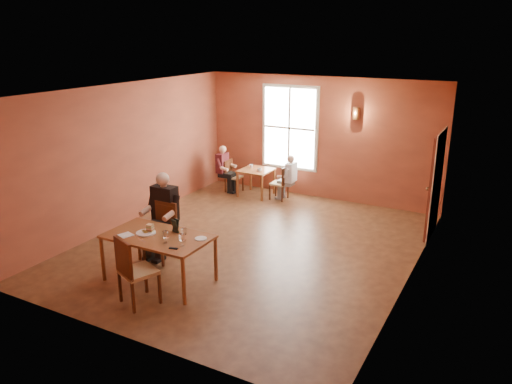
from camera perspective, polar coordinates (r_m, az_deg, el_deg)
The scene contains 30 objects.
ground at distance 9.80m, azimuth -0.56°, elevation -6.17°, with size 6.00×7.00×0.01m, color brown.
wall_back at distance 12.39m, azimuth 7.31°, elevation 6.09°, with size 6.00×0.04×3.00m, color brown.
wall_front at distance 6.61m, azimuth -15.46°, elevation -4.89°, with size 6.00×0.04×3.00m, color brown.
wall_left at distance 11.02m, azimuth -14.41°, elevation 4.21°, with size 0.04×7.00×3.00m, color brown.
wall_right at distance 8.33m, azimuth 17.80°, elevation -0.41°, with size 0.04×7.00×3.00m, color brown.
ceiling at distance 9.01m, azimuth -0.62°, elevation 11.55°, with size 6.00×7.00×0.04m, color white.
window at distance 12.61m, azimuth 3.85°, elevation 7.32°, with size 1.36×0.10×1.96m, color white.
door at distance 10.64m, azimuth 19.68°, elevation 0.74°, with size 0.12×1.04×2.10m, color maroon.
wall_sconce at distance 11.89m, azimuth 11.35°, elevation 8.82°, with size 0.16×0.16×0.28m, color brown.
main_table at distance 8.50m, azimuth -11.01°, elevation -7.42°, with size 1.73×0.97×0.81m, color brown, non-canonical shape.
chair_diner_main at distance 9.20m, azimuth -10.94°, elevation -4.58°, with size 0.47×0.47×1.06m, color #3C200D, non-canonical shape.
diner_main at distance 9.10m, azimuth -11.14°, elevation -3.30°, with size 0.61×0.61×1.52m, color #452E24, non-canonical shape.
chair_empty at distance 7.83m, azimuth -13.30°, elevation -8.66°, with size 0.49×0.49×1.10m, color #3E240E, non-canonical shape.
plate_food at distance 8.45m, azimuth -12.48°, elevation -4.52°, with size 0.32×0.32×0.04m, color silver.
sandwich at distance 8.46m, azimuth -12.00°, elevation -4.15°, with size 0.10×0.10×0.12m, color tan.
goblet_a at distance 8.07m, azimuth -8.22°, elevation -4.71°, with size 0.08×0.08×0.21m, color white, non-canonical shape.
goblet_b at distance 7.83m, azimuth -8.47°, elevation -5.40°, with size 0.09×0.09×0.22m, color white, non-canonical shape.
goblet_c at distance 7.99m, azimuth -10.28°, elevation -5.02°, with size 0.09×0.09×0.22m, color silver, non-canonical shape.
menu_stand at distance 8.37m, azimuth -9.20°, elevation -3.84°, with size 0.14×0.07×0.23m, color black.
knife at distance 8.19m, azimuth -12.93°, elevation -5.42°, with size 0.21×0.02×0.00m, color white.
napkin at distance 8.46m, azimuth -14.65°, elevation -4.77°, with size 0.21×0.21×0.01m, color white.
side_plate at distance 8.09m, azimuth -6.33°, elevation -5.31°, with size 0.20×0.20×0.02m, color white.
sunglasses at distance 7.80m, azimuth -9.42°, elevation -6.36°, with size 0.14×0.04×0.02m, color black.
second_table at distance 12.69m, azimuth 0.01°, elevation 1.10°, with size 0.77×0.77×0.68m, color brown, non-canonical shape.
chair_diner_white at distance 12.38m, azimuth 2.66°, elevation 1.07°, with size 0.38×0.38×0.85m, color brown, non-canonical shape.
diner_white at distance 12.33m, azimuth 2.79°, elevation 1.61°, with size 0.44×0.44×1.10m, color silver, non-canonical shape.
chair_diner_maroon at distance 12.97m, azimuth -2.52°, elevation 1.82°, with size 0.37×0.37×0.84m, color #452211, non-canonical shape.
diner_maroon at distance 12.94m, azimuth -2.65°, elevation 2.56°, with size 0.47×0.47×1.17m, color maroon, non-canonical shape.
cup_a at distance 12.41m, azimuth 0.39°, elevation 2.54°, with size 0.10×0.10×0.08m, color white.
cup_b at distance 12.77m, azimuth -0.55°, elevation 2.98°, with size 0.09×0.09×0.08m, color silver.
Camera 1 is at (4.34, -7.84, 3.97)m, focal length 35.00 mm.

